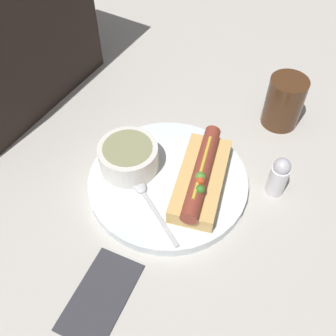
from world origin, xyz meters
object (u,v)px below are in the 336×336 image
Objects in this scene: hot_dog at (201,177)px; drinking_glass at (284,102)px; soup_bowl at (128,156)px; salt_shaker at (279,176)px; spoon at (145,195)px.

drinking_glass reaches higher than hot_dog.
soup_bowl is at bearing 144.68° from drinking_glass.
salt_shaker is (-0.17, -0.05, -0.01)m from drinking_glass.
soup_bowl is 0.25m from salt_shaker.
salt_shaker is at bearing -112.35° from spoon.
drinking_glass is at bearing 17.50° from salt_shaker.
soup_bowl is at bearing 86.34° from hot_dog.
drinking_glass reaches higher than soup_bowl.
soup_bowl is at bearing 111.29° from salt_shaker.
soup_bowl is (-0.03, 0.13, 0.00)m from hot_dog.
salt_shaker reaches higher than hot_dog.
soup_bowl is 0.07m from spoon.
soup_bowl is 0.32m from drinking_glass.
hot_dog is 0.10m from spoon.
salt_shaker is at bearing -73.53° from hot_dog.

